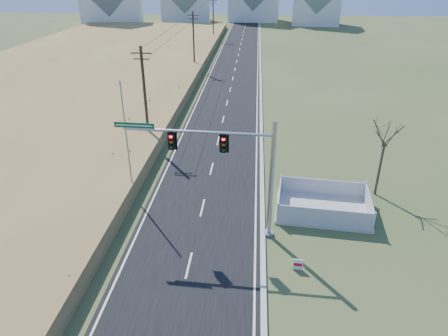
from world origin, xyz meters
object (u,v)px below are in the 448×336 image
at_px(traffic_signal_mast, 239,167).
at_px(bare_tree, 387,133).
at_px(fence_enclosure, 322,208).
at_px(open_sign, 298,264).
at_px(flagpole, 128,154).

height_order(traffic_signal_mast, bare_tree, traffic_signal_mast).
distance_m(fence_enclosure, open_sign, 6.48).
distance_m(traffic_signal_mast, flagpole, 8.81).
distance_m(traffic_signal_mast, bare_tree, 11.31).
xyz_separation_m(fence_enclosure, bare_tree, (4.22, 2.68, 4.57)).
bearing_deg(bare_tree, open_sign, -126.14).
height_order(open_sign, flagpole, flagpole).
height_order(fence_enclosure, flagpole, flagpole).
relative_size(flagpole, bare_tree, 1.43).
bearing_deg(traffic_signal_mast, fence_enclosure, 30.05).
height_order(fence_enclosure, bare_tree, bare_tree).
relative_size(open_sign, bare_tree, 0.11).
height_order(traffic_signal_mast, open_sign, traffic_signal_mast).
relative_size(traffic_signal_mast, flagpole, 1.10).
bearing_deg(flagpole, fence_enclosure, -3.98).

